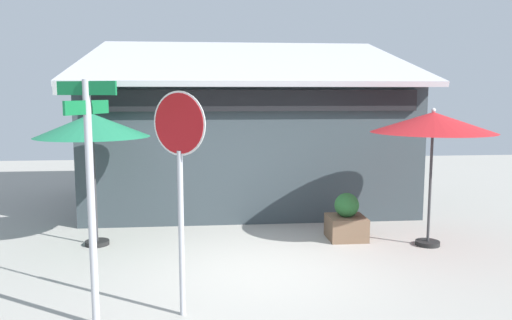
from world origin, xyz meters
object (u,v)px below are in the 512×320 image
Objects in this scene: patio_umbrella_forest_green_left at (92,126)px; patio_umbrella_crimson_center at (433,124)px; stop_sign at (180,161)px; street_sign_post at (90,179)px; sidewalk_planter at (346,221)px.

patio_umbrella_forest_green_left is 0.99× the size of patio_umbrella_crimson_center.
stop_sign is 1.12× the size of patio_umbrella_crimson_center.
street_sign_post is at bearing -153.02° from patio_umbrella_crimson_center.
patio_umbrella_forest_green_left is at bearing 101.53° from street_sign_post.
patio_umbrella_forest_green_left is 6.13m from patio_umbrella_crimson_center.
patio_umbrella_crimson_center is (4.37, 2.57, 0.27)m from stop_sign.
patio_umbrella_crimson_center is at bearing 30.45° from stop_sign.
patio_umbrella_crimson_center is at bearing -5.65° from patio_umbrella_forest_green_left.
street_sign_post is 1.05× the size of stop_sign.
patio_umbrella_forest_green_left is 5.05m from sidewalk_planter.
sidewalk_planter is at bearing 39.40° from street_sign_post.
patio_umbrella_forest_green_left is (-1.72, 3.18, 0.22)m from stop_sign.
patio_umbrella_crimson_center is 2.81× the size of sidewalk_planter.
street_sign_post is 5.40m from sidewalk_planter.
patio_umbrella_crimson_center is (5.41, 2.76, 0.46)m from street_sign_post.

